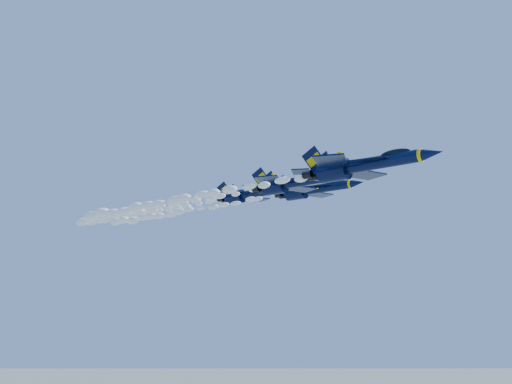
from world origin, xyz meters
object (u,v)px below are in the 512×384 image
Objects in this scene: jet_lead at (360,165)px; jet_third at (313,189)px; jet_fourth at (249,194)px; jet_second at (293,183)px.

jet_third reaches higher than jet_lead.
jet_fourth is (-34.27, 22.87, 4.91)m from jet_lead.
jet_second reaches higher than jet_lead.
jet_lead is 23.98m from jet_third.
jet_third is 0.94× the size of jet_fourth.
jet_fourth reaches higher than jet_second.
jet_fourth is at bearing 161.98° from jet_third.
jet_fourth is (-21.10, 16.56, 3.82)m from jet_second.
jet_second is at bearing -72.39° from jet_third.
jet_fourth is (-17.67, 5.75, 2.42)m from jet_third.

